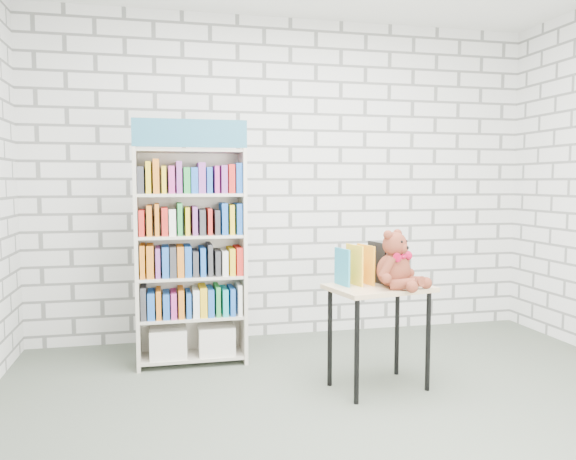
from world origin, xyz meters
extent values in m
plane|color=#4C5447|center=(0.00, 0.00, 0.00)|extent=(4.50, 4.50, 0.00)
cube|color=silver|center=(0.00, 2.00, 1.40)|extent=(4.50, 0.02, 2.80)
cube|color=beige|center=(-1.31, 1.35, 0.81)|extent=(0.03, 0.32, 1.62)
cube|color=beige|center=(-0.52, 1.35, 0.81)|extent=(0.03, 0.32, 1.62)
cube|color=beige|center=(-0.92, 1.50, 0.81)|extent=(0.81, 0.02, 1.62)
cube|color=#296A86|center=(-0.92, 1.20, 1.72)|extent=(0.81, 0.02, 0.20)
cube|color=beige|center=(-0.92, 1.35, 0.05)|extent=(0.76, 0.30, 0.02)
cube|color=beige|center=(-0.92, 1.35, 0.36)|extent=(0.76, 0.30, 0.02)
cube|color=beige|center=(-0.92, 1.35, 0.67)|extent=(0.76, 0.30, 0.02)
cube|color=beige|center=(-0.92, 1.35, 0.97)|extent=(0.76, 0.30, 0.02)
cube|color=beige|center=(-0.92, 1.35, 1.28)|extent=(0.76, 0.30, 0.02)
cube|color=beige|center=(-0.92, 1.35, 1.60)|extent=(0.76, 0.30, 0.02)
cube|color=silver|center=(-1.10, 1.35, 0.17)|extent=(0.27, 0.26, 0.22)
cube|color=silver|center=(-0.74, 1.35, 0.17)|extent=(0.27, 0.26, 0.22)
cube|color=orange|center=(-0.92, 1.34, 0.48)|extent=(0.76, 0.26, 0.22)
cube|color=#BF338C|center=(-0.92, 1.34, 0.79)|extent=(0.76, 0.26, 0.22)
cube|color=#19A5B2|center=(-0.92, 1.34, 1.09)|extent=(0.76, 0.26, 0.22)
cube|color=white|center=(-0.92, 1.34, 1.40)|extent=(0.76, 0.26, 0.22)
cube|color=tan|center=(0.27, 0.55, 0.68)|extent=(0.72, 0.57, 0.03)
cylinder|color=black|center=(0.03, 0.32, 0.33)|extent=(0.03, 0.03, 0.66)
cylinder|color=black|center=(-0.04, 0.66, 0.33)|extent=(0.03, 0.03, 0.66)
cylinder|color=black|center=(0.57, 0.43, 0.33)|extent=(0.03, 0.03, 0.66)
cylinder|color=black|center=(0.50, 0.77, 0.33)|extent=(0.03, 0.03, 0.66)
cylinder|color=black|center=(0.04, 0.33, 0.69)|extent=(0.04, 0.04, 0.01)
cylinder|color=black|center=(0.56, 0.44, 0.69)|extent=(0.04, 0.04, 0.01)
cube|color=teal|center=(0.03, 0.60, 0.83)|extent=(0.05, 0.20, 0.27)
cube|color=yellow|center=(0.12, 0.62, 0.83)|extent=(0.05, 0.20, 0.27)
cube|color=orange|center=(0.20, 0.64, 0.83)|extent=(0.05, 0.20, 0.27)
cube|color=black|center=(0.29, 0.66, 0.83)|extent=(0.05, 0.20, 0.27)
cube|color=silver|center=(0.37, 0.67, 0.83)|extent=(0.05, 0.20, 0.27)
cube|color=red|center=(0.46, 0.69, 0.83)|extent=(0.05, 0.20, 0.27)
ellipsoid|color=maroon|center=(0.34, 0.48, 0.80)|extent=(0.22, 0.19, 0.22)
sphere|color=maroon|center=(0.34, 0.47, 0.97)|extent=(0.16, 0.16, 0.16)
sphere|color=maroon|center=(0.28, 0.45, 1.04)|extent=(0.06, 0.06, 0.06)
sphere|color=maroon|center=(0.38, 0.52, 1.04)|extent=(0.06, 0.06, 0.06)
sphere|color=maroon|center=(0.38, 0.42, 0.95)|extent=(0.06, 0.06, 0.06)
sphere|color=black|center=(0.36, 0.41, 1.00)|extent=(0.02, 0.02, 0.02)
sphere|color=black|center=(0.40, 0.44, 1.00)|extent=(0.02, 0.02, 0.02)
sphere|color=black|center=(0.39, 0.40, 0.96)|extent=(0.02, 0.02, 0.02)
cylinder|color=maroon|center=(0.26, 0.40, 0.84)|extent=(0.13, 0.08, 0.16)
cylinder|color=maroon|center=(0.44, 0.53, 0.84)|extent=(0.10, 0.13, 0.16)
sphere|color=maroon|center=(0.24, 0.37, 0.77)|extent=(0.06, 0.06, 0.06)
sphere|color=maroon|center=(0.48, 0.53, 0.77)|extent=(0.06, 0.06, 0.06)
cylinder|color=maroon|center=(0.35, 0.35, 0.74)|extent=(0.17, 0.15, 0.09)
cylinder|color=maroon|center=(0.45, 0.42, 0.74)|extent=(0.12, 0.18, 0.09)
sphere|color=maroon|center=(0.37, 0.27, 0.73)|extent=(0.08, 0.08, 0.08)
sphere|color=maroon|center=(0.52, 0.38, 0.73)|extent=(0.08, 0.08, 0.08)
cone|color=#B30B32|center=(0.35, 0.40, 0.90)|extent=(0.09, 0.09, 0.06)
cone|color=#B30B32|center=(0.41, 0.45, 0.90)|extent=(0.09, 0.09, 0.06)
sphere|color=#B30B32|center=(0.38, 0.42, 0.90)|extent=(0.03, 0.03, 0.03)
camera|label=1|loc=(-1.13, -2.88, 1.37)|focal=35.00mm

